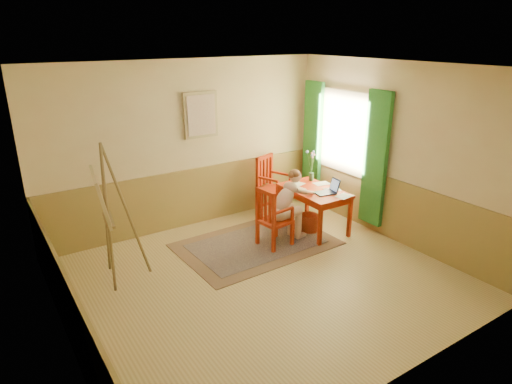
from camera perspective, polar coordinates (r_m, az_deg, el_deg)
room at (r=5.60m, az=0.95°, el=1.29°), size 5.04×4.54×2.84m
wainscot at (r=6.56m, az=-3.02°, el=-4.32°), size 5.00×4.50×1.00m
window at (r=7.92m, az=11.06°, el=6.07°), size 0.12×2.01×2.20m
wall_portrait at (r=7.46m, az=-7.09°, el=9.80°), size 0.60×0.05×0.76m
rug at (r=7.11m, az=0.06°, el=-6.68°), size 2.44×1.66×0.02m
table at (r=7.47m, az=7.45°, el=-0.31°), size 0.74×1.21×0.72m
chair_left at (r=6.87m, az=2.16°, el=-3.33°), size 0.49×0.48×0.97m
chair_back at (r=8.14m, az=2.03°, el=0.88°), size 0.62×0.63×1.08m
figure at (r=7.00m, az=4.08°, el=-1.45°), size 0.89×0.43×1.17m
laptop at (r=7.29m, az=9.26°, el=0.22°), size 0.41×0.28×0.23m
papers at (r=7.51m, az=8.65°, el=0.48°), size 0.69×1.13×0.00m
vase at (r=7.82m, az=7.12°, el=3.23°), size 0.23×0.27×0.54m
wastebasket at (r=7.55m, az=6.85°, el=-3.96°), size 0.36×0.36×0.31m
easel at (r=6.02m, az=-18.91°, el=-1.20°), size 0.69×0.86×1.91m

